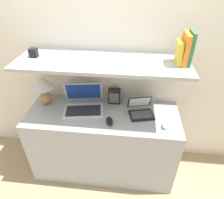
{
  "coord_description": "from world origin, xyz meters",
  "views": [
    {
      "loc": [
        0.25,
        -1.19,
        1.97
      ],
      "look_at": [
        0.09,
        0.27,
        0.95
      ],
      "focal_mm": 32.0,
      "sensor_mm": 36.0,
      "label": 1
    }
  ],
  "objects_px": {
    "table_lamp": "(43,86)",
    "second_mouse": "(166,125)",
    "book_orange": "(185,49)",
    "laptop_small": "(141,111)",
    "book_yellow": "(179,52)",
    "router_box": "(114,96)",
    "computer_mouse": "(109,121)",
    "shelf_gadget": "(33,53)",
    "book_green": "(190,48)",
    "laptop_large": "(84,104)"
  },
  "relations": [
    {
      "from": "table_lamp",
      "to": "book_orange",
      "type": "distance_m",
      "value": 1.32
    },
    {
      "from": "laptop_large",
      "to": "book_green",
      "type": "xyz_separation_m",
      "value": [
        0.88,
        0.01,
        0.59
      ]
    },
    {
      "from": "laptop_small",
      "to": "second_mouse",
      "type": "distance_m",
      "value": 0.27
    },
    {
      "from": "laptop_small",
      "to": "computer_mouse",
      "type": "relative_size",
      "value": 2.06
    },
    {
      "from": "book_yellow",
      "to": "shelf_gadget",
      "type": "xyz_separation_m",
      "value": [
        -1.19,
        0.0,
        -0.05
      ]
    },
    {
      "from": "laptop_large",
      "to": "computer_mouse",
      "type": "height_order",
      "value": "laptop_large"
    },
    {
      "from": "laptop_small",
      "to": "router_box",
      "type": "height_order",
      "value": "laptop_small"
    },
    {
      "from": "laptop_large",
      "to": "book_green",
      "type": "distance_m",
      "value": 1.06
    },
    {
      "from": "computer_mouse",
      "to": "book_green",
      "type": "relative_size",
      "value": 0.5
    },
    {
      "from": "second_mouse",
      "to": "laptop_small",
      "type": "bearing_deg",
      "value": 144.64
    },
    {
      "from": "table_lamp",
      "to": "shelf_gadget",
      "type": "distance_m",
      "value": 0.36
    },
    {
      "from": "laptop_large",
      "to": "book_yellow",
      "type": "xyz_separation_m",
      "value": [
        0.8,
        0.01,
        0.56
      ]
    },
    {
      "from": "shelf_gadget",
      "to": "book_green",
      "type": "bearing_deg",
      "value": 0.0
    },
    {
      "from": "laptop_large",
      "to": "shelf_gadget",
      "type": "distance_m",
      "value": 0.64
    },
    {
      "from": "table_lamp",
      "to": "book_yellow",
      "type": "distance_m",
      "value": 1.27
    },
    {
      "from": "table_lamp",
      "to": "second_mouse",
      "type": "distance_m",
      "value": 1.21
    },
    {
      "from": "table_lamp",
      "to": "router_box",
      "type": "relative_size",
      "value": 1.93
    },
    {
      "from": "shelf_gadget",
      "to": "laptop_small",
      "type": "bearing_deg",
      "value": -1.67
    },
    {
      "from": "second_mouse",
      "to": "shelf_gadget",
      "type": "height_order",
      "value": "shelf_gadget"
    },
    {
      "from": "second_mouse",
      "to": "book_orange",
      "type": "relative_size",
      "value": 0.51
    },
    {
      "from": "book_yellow",
      "to": "laptop_large",
      "type": "bearing_deg",
      "value": -179.61
    },
    {
      "from": "table_lamp",
      "to": "computer_mouse",
      "type": "xyz_separation_m",
      "value": [
        0.67,
        -0.23,
        -0.18
      ]
    },
    {
      "from": "computer_mouse",
      "to": "shelf_gadget",
      "type": "relative_size",
      "value": 1.72
    },
    {
      "from": "book_green",
      "to": "shelf_gadget",
      "type": "xyz_separation_m",
      "value": [
        -1.27,
        0.0,
        -0.09
      ]
    },
    {
      "from": "laptop_large",
      "to": "router_box",
      "type": "xyz_separation_m",
      "value": [
        0.29,
        0.14,
        0.03
      ]
    },
    {
      "from": "computer_mouse",
      "to": "router_box",
      "type": "distance_m",
      "value": 0.32
    },
    {
      "from": "table_lamp",
      "to": "book_orange",
      "type": "xyz_separation_m",
      "value": [
        1.24,
        -0.05,
        0.44
      ]
    },
    {
      "from": "book_yellow",
      "to": "book_green",
      "type": "bearing_deg",
      "value": 0.0
    },
    {
      "from": "book_yellow",
      "to": "shelf_gadget",
      "type": "relative_size",
      "value": 2.47
    },
    {
      "from": "router_box",
      "to": "shelf_gadget",
      "type": "xyz_separation_m",
      "value": [
        -0.68,
        -0.13,
        0.48
      ]
    },
    {
      "from": "computer_mouse",
      "to": "second_mouse",
      "type": "xyz_separation_m",
      "value": [
        0.5,
        0.01,
        0.0
      ]
    },
    {
      "from": "laptop_small",
      "to": "book_yellow",
      "type": "height_order",
      "value": "book_yellow"
    },
    {
      "from": "table_lamp",
      "to": "second_mouse",
      "type": "xyz_separation_m",
      "value": [
        1.17,
        -0.23,
        -0.18
      ]
    },
    {
      "from": "laptop_large",
      "to": "second_mouse",
      "type": "xyz_separation_m",
      "value": [
        0.77,
        -0.18,
        -0.03
      ]
    },
    {
      "from": "router_box",
      "to": "book_green",
      "type": "xyz_separation_m",
      "value": [
        0.59,
        -0.13,
        0.57
      ]
    },
    {
      "from": "laptop_small",
      "to": "second_mouse",
      "type": "height_order",
      "value": "laptop_small"
    },
    {
      "from": "book_green",
      "to": "book_yellow",
      "type": "bearing_deg",
      "value": 180.0
    },
    {
      "from": "book_green",
      "to": "computer_mouse",
      "type": "bearing_deg",
      "value": -162.6
    },
    {
      "from": "book_orange",
      "to": "book_green",
      "type": "bearing_deg",
      "value": 0.0
    },
    {
      "from": "second_mouse",
      "to": "shelf_gadget",
      "type": "relative_size",
      "value": 1.65
    },
    {
      "from": "laptop_small",
      "to": "book_yellow",
      "type": "bearing_deg",
      "value": 6.34
    },
    {
      "from": "second_mouse",
      "to": "router_box",
      "type": "xyz_separation_m",
      "value": [
        -0.49,
        0.31,
        0.06
      ]
    },
    {
      "from": "shelf_gadget",
      "to": "router_box",
      "type": "bearing_deg",
      "value": 10.84
    },
    {
      "from": "laptop_large",
      "to": "laptop_small",
      "type": "bearing_deg",
      "value": -2.3
    },
    {
      "from": "laptop_small",
      "to": "second_mouse",
      "type": "xyz_separation_m",
      "value": [
        0.22,
        -0.16,
        -0.02
      ]
    },
    {
      "from": "book_green",
      "to": "router_box",
      "type": "bearing_deg",
      "value": 167.62
    },
    {
      "from": "laptop_large",
      "to": "shelf_gadget",
      "type": "relative_size",
      "value": 5.63
    },
    {
      "from": "second_mouse",
      "to": "table_lamp",
      "type": "bearing_deg",
      "value": 168.89
    },
    {
      "from": "book_orange",
      "to": "book_yellow",
      "type": "height_order",
      "value": "book_orange"
    },
    {
      "from": "second_mouse",
      "to": "book_yellow",
      "type": "bearing_deg",
      "value": 81.15
    }
  ]
}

